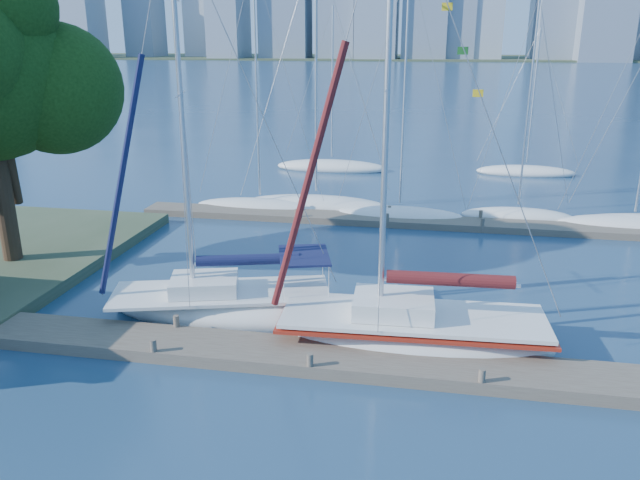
# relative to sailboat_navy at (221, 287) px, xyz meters

# --- Properties ---
(ground) EXTENTS (700.00, 700.00, 0.00)m
(ground) POSITION_rel_sailboat_navy_xyz_m (4.05, -2.82, -1.14)
(ground) COLOR #18314D
(ground) RESTS_ON ground
(near_dock) EXTENTS (26.00, 2.00, 0.40)m
(near_dock) POSITION_rel_sailboat_navy_xyz_m (4.05, -2.82, -0.94)
(near_dock) COLOR brown
(near_dock) RESTS_ON ground
(far_dock) EXTENTS (30.00, 1.80, 0.36)m
(far_dock) POSITION_rel_sailboat_navy_xyz_m (6.05, 13.18, -0.96)
(far_dock) COLOR brown
(far_dock) RESTS_ON ground
(far_shore) EXTENTS (800.00, 100.00, 1.50)m
(far_shore) POSITION_rel_sailboat_navy_xyz_m (4.05, 317.18, -1.14)
(far_shore) COLOR #38472D
(far_shore) RESTS_ON ground
(sailboat_navy) EXTENTS (8.87, 4.93, 14.32)m
(sailboat_navy) POSITION_rel_sailboat_navy_xyz_m (0.00, 0.00, 0.00)
(sailboat_navy) COLOR white
(sailboat_navy) RESTS_ON ground
(sailboat_maroon) EXTENTS (9.43, 3.47, 14.95)m
(sailboat_maroon) POSITION_rel_sailboat_navy_xyz_m (6.94, -1.00, -0.03)
(sailboat_maroon) COLOR white
(sailboat_maroon) RESTS_ON ground
(bg_boat_0) EXTENTS (8.01, 2.86, 14.06)m
(bg_boat_0) POSITION_rel_sailboat_navy_xyz_m (-2.64, 14.59, -0.88)
(bg_boat_0) COLOR white
(bg_boat_0) RESTS_ON ground
(bg_boat_1) EXTENTS (9.25, 5.24, 15.13)m
(bg_boat_1) POSITION_rel_sailboat_navy_xyz_m (0.59, 15.40, -0.84)
(bg_boat_1) COLOR white
(bg_boat_1) RESTS_ON ground
(bg_boat_2) EXTENTS (7.63, 3.60, 13.92)m
(bg_boat_2) POSITION_rel_sailboat_navy_xyz_m (5.62, 14.11, -0.87)
(bg_boat_2) COLOR white
(bg_boat_2) RESTS_ON ground
(bg_boat_3) EXTENTS (6.49, 4.29, 12.12)m
(bg_boat_3) POSITION_rel_sailboat_navy_xyz_m (12.16, 15.29, -0.89)
(bg_boat_3) COLOR white
(bg_boat_3) RESTS_ON ground
(bg_boat_4) EXTENTS (7.82, 2.44, 13.74)m
(bg_boat_4) POSITION_rel_sailboat_navy_xyz_m (18.01, 14.40, -0.87)
(bg_boat_4) COLOR white
(bg_boat_4) RESTS_ON ground
(bg_boat_6) EXTENTS (8.91, 5.52, 12.35)m
(bg_boat_6) POSITION_rel_sailboat_navy_xyz_m (-0.41, 27.12, -0.87)
(bg_boat_6) COLOR white
(bg_boat_6) RESTS_ON ground
(bg_boat_7) EXTENTS (7.44, 2.92, 10.78)m
(bg_boat_7) POSITION_rel_sailboat_navy_xyz_m (14.18, 28.07, -0.91)
(bg_boat_7) COLOR white
(bg_boat_7) RESTS_ON ground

